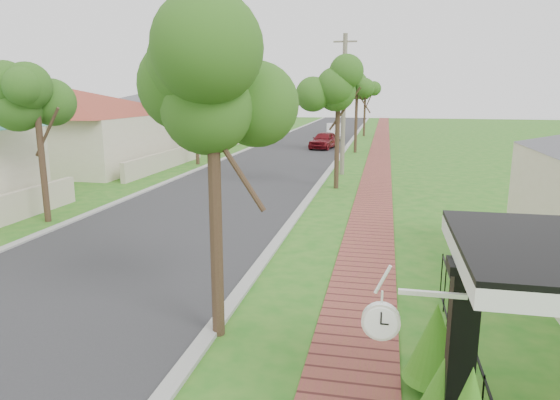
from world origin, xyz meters
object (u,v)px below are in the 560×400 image
Objects in this scene: near_tree at (212,102)px; utility_pole at (344,105)px; parked_car_white at (335,132)px; station_clock at (385,319)px; parked_car_red at (324,140)px; porch_post at (459,378)px.

near_tree is 18.52m from utility_pole.
parked_car_white is 4.10× the size of station_clock.
near_tree is 4.65m from station_clock.
parked_car_white is at bearing 101.51° from parked_car_red.
parked_car_red is 12.56m from utility_pole.
station_clock is at bearing -45.09° from near_tree.
utility_pole is at bearing -91.09° from parked_car_white.
parked_car_white reaches higher than parked_car_red.
station_clock is at bearing -155.04° from porch_post.
near_tree is 0.72× the size of utility_pole.
parked_car_red is 0.88× the size of parked_car_white.
parked_car_white is 0.60× the size of utility_pole.
station_clock is (4.69, -33.35, 1.30)m from parked_car_red.
porch_post is 0.58× the size of parked_car_white.
utility_pole is at bearing 98.50° from porch_post.
porch_post is 0.66× the size of parked_car_red.
porch_post is 5.43m from near_tree.
parked_car_red is 0.53× the size of utility_pole.
parked_car_white is 38.69m from near_tree.
near_tree is 4.93× the size of station_clock.
near_tree is at bearing 134.91° from station_clock.
parked_car_white is at bearing 97.71° from porch_post.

